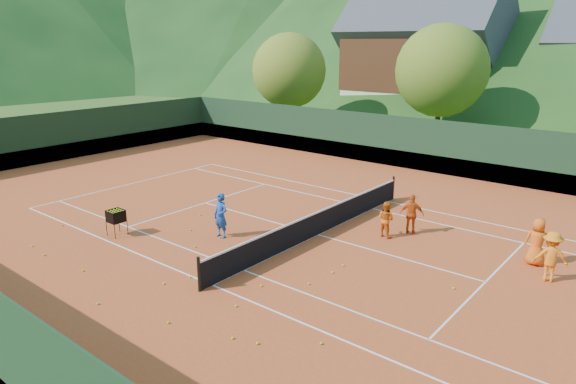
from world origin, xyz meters
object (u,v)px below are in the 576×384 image
Objects in this scene: coach at (221,216)px; student_c at (537,242)px; student_d at (551,257)px; chalet_left at (424,59)px; student_a at (386,219)px; tennis_net at (318,222)px; ball_hopper at (116,217)px; student_b at (412,214)px.

coach reaches higher than student_c.
coach reaches higher than student_d.
student_d is 34.12m from chalet_left.
student_a is 2.57m from tennis_net.
ball_hopper is at bearing -144.35° from coach.
student_d reaches higher than student_a.
coach is 4.03m from ball_hopper.
student_a is 0.86× the size of student_c.
student_a is 5.77m from student_d.
student_c is 0.13× the size of tennis_net.
student_a is 0.89× the size of student_b.
chalet_left is at bearing 108.43° from tennis_net.
student_a is at bearing 35.53° from tennis_net.
coach is at bearing -137.16° from tennis_net.
student_a is at bearing -4.34° from student_c.
ball_hopper is at bearing 47.39° from student_a.
coach is at bearing 48.81° from student_a.
tennis_net is (-2.08, -1.49, -0.19)m from student_a.
student_b is at bearing -115.18° from student_a.
student_b is at bearing -33.03° from student_d.
ball_hopper is at bearing -140.61° from tennis_net.
student_a is (4.78, 3.99, -0.16)m from coach.
student_b is (0.61, 0.90, 0.09)m from student_a.
student_b is 3.61m from tennis_net.
student_c is 7.58m from tennis_net.
ball_hopper is 0.07× the size of chalet_left.
student_c is (5.12, 0.85, 0.12)m from student_a.
coach is at bearing -77.35° from chalet_left.
ball_hopper is (-5.95, -4.89, 0.25)m from tennis_net.
student_a is 10.25m from ball_hopper.
student_d is at bearing 108.72° from student_c.
chalet_left reaches higher than ball_hopper.
student_a is at bearing 39.27° from coach.
coach is at bearing 36.22° from ball_hopper.
student_a is 1.09m from student_b.
student_c is at bearing -58.13° from chalet_left.
tennis_net is (-7.85, -1.32, -0.30)m from student_d.
coach is 0.12× the size of chalet_left.
student_d is (5.15, -1.07, 0.02)m from student_b.
student_c reaches higher than tennis_net.
coach is 11.22m from student_d.
coach is 11.02m from student_c.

